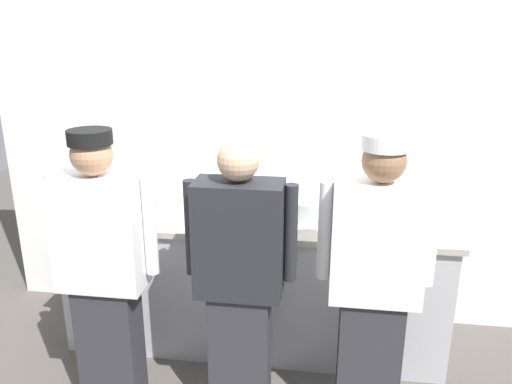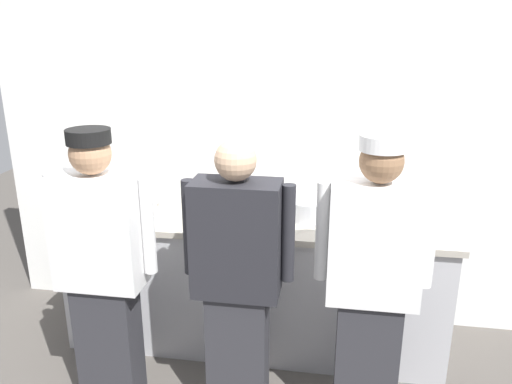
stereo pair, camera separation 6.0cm
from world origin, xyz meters
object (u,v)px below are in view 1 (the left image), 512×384
at_px(deli_cup, 195,198).
at_px(sheet_tray, 376,222).
at_px(chefs_knife, 156,217).
at_px(ramekin_yellow_sauce, 163,203).
at_px(chef_near_left, 104,270).
at_px(plate_stack_rear, 259,215).
at_px(chef_center, 240,280).
at_px(chef_far_right, 374,281).
at_px(mixing_bowl_steel, 311,207).
at_px(plate_stack_front, 134,207).
at_px(ramekin_red_sauce, 229,218).
at_px(squeeze_bottle_primary, 203,201).

bearing_deg(deli_cup, sheet_tray, -9.42).
bearing_deg(chefs_knife, ramekin_yellow_sauce, 96.24).
xyz_separation_m(chef_near_left, plate_stack_rear, (0.75, 0.72, 0.09)).
distance_m(chef_center, chef_far_right, 0.70).
relative_size(mixing_bowl_steel, sheet_tray, 0.73).
distance_m(chef_center, plate_stack_front, 1.14).
xyz_separation_m(plate_stack_front, ramekin_red_sauce, (0.69, -0.12, 0.00)).
relative_size(chef_far_right, plate_stack_rear, 7.08).
xyz_separation_m(chef_center, plate_stack_front, (-0.86, 0.74, 0.10)).
height_order(deli_cup, chefs_knife, deli_cup).
bearing_deg(chef_center, squeeze_bottle_primary, 116.68).
height_order(squeeze_bottle_primary, ramekin_yellow_sauce, squeeze_bottle_primary).
distance_m(chef_center, ramekin_yellow_sauce, 1.10).
bearing_deg(mixing_bowl_steel, squeeze_bottle_primary, -176.77).
xyz_separation_m(chef_near_left, squeeze_bottle_primary, (0.36, 0.80, 0.14)).
relative_size(sheet_tray, deli_cup, 5.07).
xyz_separation_m(sheet_tray, deli_cup, (-1.23, 0.20, 0.03)).
relative_size(squeeze_bottle_primary, chefs_knife, 0.64).
height_order(chef_center, plate_stack_rear, chef_center).
relative_size(chef_far_right, ramekin_yellow_sauce, 19.64).
bearing_deg(chefs_knife, plate_stack_rear, 4.87).
distance_m(squeeze_bottle_primary, chefs_knife, 0.32).
distance_m(ramekin_red_sauce, ramekin_yellow_sauce, 0.56).
distance_m(sheet_tray, squeeze_bottle_primary, 1.14).
bearing_deg(ramekin_yellow_sauce, chef_far_right, -30.39).
bearing_deg(chef_center, deli_cup, 117.36).
distance_m(chef_center, mixing_bowl_steel, 0.88).
bearing_deg(deli_cup, plate_stack_rear, -26.16).
relative_size(chef_near_left, plate_stack_rear, 7.07).
relative_size(chef_near_left, chef_far_right, 1.00).
distance_m(chef_far_right, mixing_bowl_steel, 0.86).
xyz_separation_m(plate_stack_front, squeeze_bottle_primary, (0.48, 0.02, 0.06)).
bearing_deg(squeeze_bottle_primary, ramekin_yellow_sauce, 163.97).
xyz_separation_m(ramekin_red_sauce, chefs_knife, (-0.49, 0.00, -0.02)).
height_order(ramekin_red_sauce, ramekin_yellow_sauce, ramekin_red_sauce).
bearing_deg(chef_far_right, plate_stack_rear, 136.73).
bearing_deg(plate_stack_front, chef_near_left, -81.28).
height_order(mixing_bowl_steel, squeeze_bottle_primary, squeeze_bottle_primary).
height_order(chef_far_right, sheet_tray, chef_far_right).
relative_size(chef_near_left, ramekin_red_sauce, 15.47).
height_order(chef_center, chefs_knife, chef_center).
distance_m(plate_stack_rear, ramekin_red_sauce, 0.20).
xyz_separation_m(plate_stack_front, sheet_tray, (1.62, -0.03, -0.01)).
bearing_deg(plate_stack_front, chefs_knife, -31.27).
height_order(squeeze_bottle_primary, ramekin_red_sauce, squeeze_bottle_primary).
bearing_deg(chef_center, chefs_knife, 136.84).
height_order(mixing_bowl_steel, deli_cup, mixing_bowl_steel).
bearing_deg(chef_center, mixing_bowl_steel, 66.93).
bearing_deg(ramekin_red_sauce, ramekin_yellow_sauce, 156.34).
height_order(sheet_tray, deli_cup, deli_cup).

